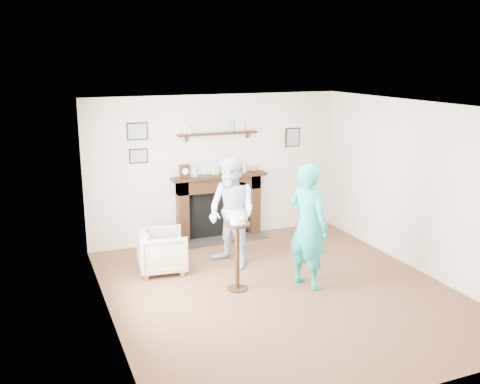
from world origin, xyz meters
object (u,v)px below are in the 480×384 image
woman (306,285)px  pedestal_table (237,243)px  man (232,265)px  armchair (163,271)px

woman → pedestal_table: size_ratio=1.60×
man → pedestal_table: 1.10m
armchair → pedestal_table: 1.45m
armchair → woman: bearing=-119.5°
armchair → woman: woman is taller
pedestal_table → man: bearing=73.3°
woman → man: bearing=10.8°
man → pedestal_table: (-0.25, -0.84, 0.67)m
man → armchair: bearing=-123.6°
armchair → pedestal_table: pedestal_table is taller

